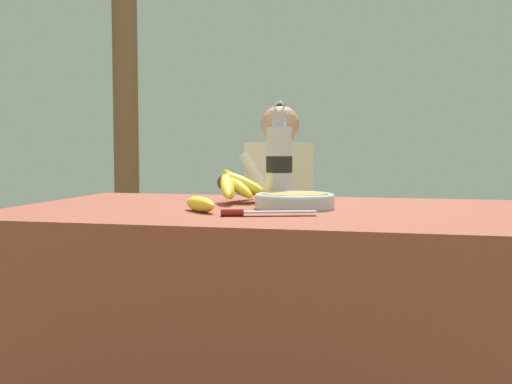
# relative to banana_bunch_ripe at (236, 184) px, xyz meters

# --- Properties ---
(market_counter) EXTENTS (1.40, 0.87, 0.72)m
(market_counter) POSITION_rel_banana_bunch_ripe_xyz_m (0.13, -0.15, -0.42)
(market_counter) COLOR brown
(market_counter) RESTS_ON ground_plane
(banana_bunch_ripe) EXTENTS (0.16, 0.30, 0.11)m
(banana_bunch_ripe) POSITION_rel_banana_bunch_ripe_xyz_m (0.00, 0.00, 0.00)
(banana_bunch_ripe) COLOR #4C381E
(banana_bunch_ripe) RESTS_ON market_counter
(serving_bowl) EXTENTS (0.22, 0.22, 0.04)m
(serving_bowl) POSITION_rel_banana_bunch_ripe_xyz_m (0.20, -0.14, -0.03)
(serving_bowl) COLOR silver
(serving_bowl) RESTS_ON market_counter
(water_bottle) EXTENTS (0.08, 0.08, 0.31)m
(water_bottle) POSITION_rel_banana_bunch_ripe_xyz_m (0.12, 0.07, 0.07)
(water_bottle) COLOR silver
(water_bottle) RESTS_ON market_counter
(loose_banana_front) EXTENTS (0.14, 0.15, 0.04)m
(loose_banana_front) POSITION_rel_banana_bunch_ripe_xyz_m (-0.02, -0.29, -0.03)
(loose_banana_front) COLOR yellow
(loose_banana_front) RESTS_ON market_counter
(knife) EXTENTS (0.23, 0.10, 0.02)m
(knife) POSITION_rel_banana_bunch_ripe_xyz_m (0.15, -0.36, -0.04)
(knife) COLOR #BCBCC1
(knife) RESTS_ON market_counter
(wooden_bench) EXTENTS (1.57, 0.32, 0.41)m
(wooden_bench) POSITION_rel_banana_bunch_ripe_xyz_m (0.21, 1.32, -0.43)
(wooden_bench) COLOR brown
(wooden_bench) RESTS_ON ground_plane
(seated_vendor) EXTENTS (0.47, 0.43, 1.11)m
(seated_vendor) POSITION_rel_banana_bunch_ripe_xyz_m (-0.17, 1.30, -0.14)
(seated_vendor) COLOR #232328
(seated_vendor) RESTS_ON ground_plane
(banana_bunch_green) EXTENTS (0.15, 0.27, 0.10)m
(banana_bunch_green) POSITION_rel_banana_bunch_ripe_xyz_m (0.67, 1.32, -0.32)
(banana_bunch_green) COLOR #4C381E
(banana_bunch_green) RESTS_ON wooden_bench
(support_post_near) EXTENTS (0.15, 0.15, 2.35)m
(support_post_near) POSITION_rel_banana_bunch_ripe_xyz_m (-1.12, 1.64, 0.40)
(support_post_near) COLOR brown
(support_post_near) RESTS_ON ground_plane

